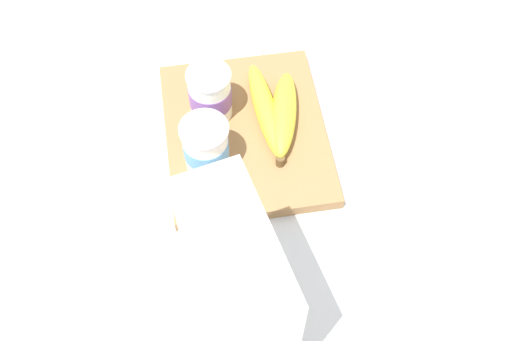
# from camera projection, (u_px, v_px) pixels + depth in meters

# --- Properties ---
(ground_plane) EXTENTS (2.40, 2.40, 0.00)m
(ground_plane) POSITION_uv_depth(u_px,v_px,m) (246.00, 137.00, 0.99)
(ground_plane) COLOR silver
(cutting_board) EXTENTS (0.30, 0.25, 0.02)m
(cutting_board) POSITION_uv_depth(u_px,v_px,m) (246.00, 134.00, 0.98)
(cutting_board) COLOR olive
(cutting_board) RESTS_ON ground_plane
(cereal_box) EXTENTS (0.19, 0.12, 0.28)m
(cereal_box) POSITION_uv_depth(u_px,v_px,m) (237.00, 292.00, 0.71)
(cereal_box) COLOR white
(cereal_box) RESTS_ON ground_plane
(yogurt_cup_front) EXTENTS (0.07, 0.07, 0.09)m
(yogurt_cup_front) POSITION_uv_depth(u_px,v_px,m) (206.00, 146.00, 0.90)
(yogurt_cup_front) COLOR white
(yogurt_cup_front) RESTS_ON cutting_board
(yogurt_cup_back) EXTENTS (0.07, 0.07, 0.09)m
(yogurt_cup_back) POSITION_uv_depth(u_px,v_px,m) (210.00, 94.00, 0.95)
(yogurt_cup_back) COLOR white
(yogurt_cup_back) RESTS_ON cutting_board
(banana_bunch) EXTENTS (0.20, 0.09, 0.04)m
(banana_bunch) POSITION_uv_depth(u_px,v_px,m) (275.00, 112.00, 0.97)
(banana_bunch) COLOR yellow
(banana_bunch) RESTS_ON cutting_board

